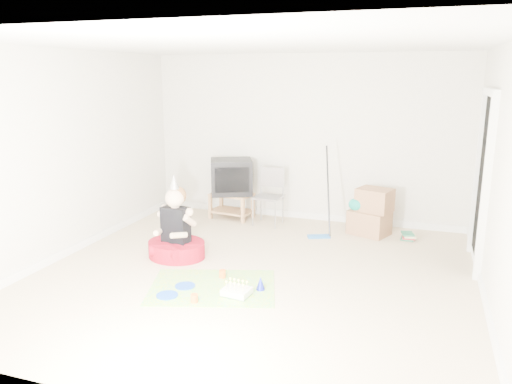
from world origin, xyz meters
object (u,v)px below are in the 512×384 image
(tv_stand, at_px, (232,203))
(seated_woman, at_px, (176,239))
(crt_tv, at_px, (231,177))
(folding_chair, at_px, (268,197))
(birthday_cake, at_px, (237,292))
(cardboard_boxes, at_px, (371,212))

(tv_stand, relative_size, seated_woman, 0.65)
(crt_tv, bearing_deg, folding_chair, -36.58)
(tv_stand, distance_m, folding_chair, 0.71)
(birthday_cake, bearing_deg, folding_chair, 100.21)
(cardboard_boxes, bearing_deg, birthday_cake, -113.09)
(seated_woman, relative_size, birthday_cake, 3.52)
(tv_stand, relative_size, folding_chair, 0.78)
(cardboard_boxes, relative_size, seated_woman, 0.63)
(crt_tv, bearing_deg, cardboard_boxes, -27.47)
(folding_chair, bearing_deg, seated_woman, -111.47)
(folding_chair, distance_m, seated_woman, 1.87)
(cardboard_boxes, bearing_deg, seated_woman, -142.02)
(crt_tv, height_order, birthday_cake, crt_tv)
(seated_woman, bearing_deg, tv_stand, 89.49)
(crt_tv, bearing_deg, tv_stand, 0.00)
(folding_chair, xyz_separation_m, birthday_cake, (0.46, -2.56, -0.40))
(crt_tv, distance_m, seated_woman, 1.93)
(tv_stand, bearing_deg, folding_chair, -12.39)
(tv_stand, relative_size, crt_tv, 1.09)
(crt_tv, relative_size, cardboard_boxes, 0.94)
(seated_woman, bearing_deg, cardboard_boxes, 37.98)
(tv_stand, xyz_separation_m, seated_woman, (-0.02, -1.88, -0.01))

